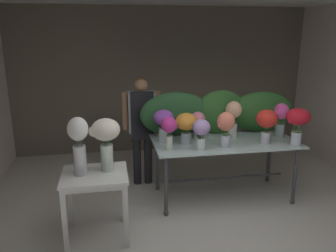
{
  "coord_description": "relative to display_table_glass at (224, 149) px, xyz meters",
  "views": [
    {
      "loc": [
        -1.03,
        -2.61,
        2.24
      ],
      "look_at": [
        -0.35,
        1.2,
        1.17
      ],
      "focal_mm": 35.81,
      "sensor_mm": 36.0,
      "label": 1
    }
  ],
  "objects": [
    {
      "name": "vase_sunset_hydrangea",
      "position": [
        -0.55,
        -0.03,
        0.38
      ],
      "size": [
        0.28,
        0.28,
        0.42
      ],
      "color": "silver",
      "rests_on": "display_table_glass"
    },
    {
      "name": "vase_lilac_carnations",
      "position": [
        -0.42,
        -0.31,
        0.37
      ],
      "size": [
        0.22,
        0.22,
        0.39
      ],
      "color": "silver",
      "rests_on": "display_table_glass"
    },
    {
      "name": "vase_coral_freesia",
      "position": [
        -0.09,
        -0.25,
        0.4
      ],
      "size": [
        0.23,
        0.23,
        0.46
      ],
      "color": "silver",
      "rests_on": "display_table_glass"
    },
    {
      "name": "vase_crimson_stock",
      "position": [
        0.85,
        -0.34,
        0.45
      ],
      "size": [
        0.31,
        0.3,
        0.49
      ],
      "color": "silver",
      "rests_on": "display_table_glass"
    },
    {
      "name": "side_table_white",
      "position": [
        -1.71,
        -0.69,
        -0.04
      ],
      "size": [
        0.71,
        0.61,
        0.78
      ],
      "color": "white",
      "rests_on": "ground"
    },
    {
      "name": "vase_violet_lilies",
      "position": [
        -0.82,
        0.09,
        0.4
      ],
      "size": [
        0.27,
        0.27,
        0.44
      ],
      "color": "silver",
      "rests_on": "display_table_glass"
    },
    {
      "name": "vase_fuchsia_ranunculus",
      "position": [
        0.82,
        0.04,
        0.41
      ],
      "size": [
        0.24,
        0.21,
        0.48
      ],
      "color": "silver",
      "rests_on": "display_table_glass"
    },
    {
      "name": "vase_cream_lisianthus_tall",
      "position": [
        -1.58,
        -0.63,
        0.45
      ],
      "size": [
        0.34,
        0.31,
        0.59
      ],
      "color": "silver",
      "rests_on": "side_table_white"
    },
    {
      "name": "vase_scarlet_dahlias",
      "position": [
        0.49,
        -0.2,
        0.42
      ],
      "size": [
        0.29,
        0.27,
        0.46
      ],
      "color": "silver",
      "rests_on": "display_table_glass"
    },
    {
      "name": "vase_magenta_snapdragons",
      "position": [
        -0.81,
        -0.23,
        0.39
      ],
      "size": [
        0.21,
        0.19,
        0.43
      ],
      "color": "silver",
      "rests_on": "display_table_glass"
    },
    {
      "name": "vase_peach_anemones",
      "position": [
        0.16,
        0.12,
        0.44
      ],
      "size": [
        0.22,
        0.22,
        0.52
      ],
      "color": "silver",
      "rests_on": "display_table_glass"
    },
    {
      "name": "foliage_backdrop",
      "position": [
        0.06,
        0.35,
        0.43
      ],
      "size": [
        2.28,
        0.31,
        0.63
      ],
      "color": "#28562D",
      "rests_on": "display_table_glass"
    },
    {
      "name": "vase_white_roses_tall",
      "position": [
        -1.86,
        -0.69,
        0.42
      ],
      "size": [
        0.22,
        0.22,
        0.64
      ],
      "color": "silver",
      "rests_on": "side_table_white"
    },
    {
      "name": "wall_back",
      "position": [
        -0.49,
        2.25,
        0.65
      ],
      "size": [
        5.73,
        0.12,
        2.73
      ],
      "primitive_type": "cube",
      "color": "#706656",
      "rests_on": "ground"
    },
    {
      "name": "ground_plane",
      "position": [
        -0.49,
        0.36,
        -0.71
      ],
      "size": [
        8.3,
        8.3,
        0.0
      ],
      "primitive_type": "plane",
      "color": "beige"
    },
    {
      "name": "vase_rosy_roses",
      "position": [
        -0.33,
        0.17,
        0.35
      ],
      "size": [
        0.19,
        0.19,
        0.38
      ],
      "color": "silver",
      "rests_on": "display_table_glass"
    },
    {
      "name": "florist",
      "position": [
        -1.06,
        0.64,
        0.29
      ],
      "size": [
        0.57,
        0.24,
        1.63
      ],
      "color": "#232328",
      "rests_on": "ground"
    },
    {
      "name": "display_table_glass",
      "position": [
        0.0,
        0.0,
        0.0
      ],
      "size": [
        1.95,
        0.95,
        0.84
      ],
      "color": "#AECAC9",
      "rests_on": "ground"
    }
  ]
}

